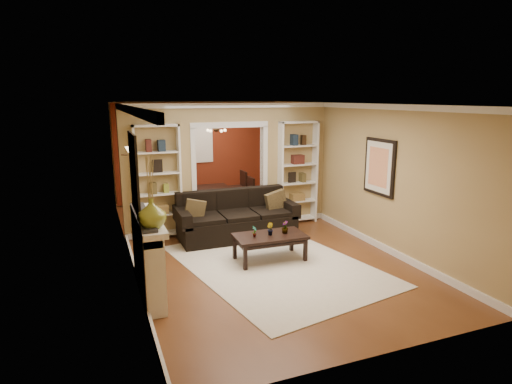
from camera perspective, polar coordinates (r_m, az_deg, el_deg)
name	(u,v)px	position (r m, az deg, el deg)	size (l,w,h in m)	color
floor	(249,244)	(8.45, -0.94, -6.93)	(8.00, 8.00, 0.00)	brown
ceiling	(248,104)	(7.97, -1.01, 11.69)	(8.00, 8.00, 0.00)	white
wall_back	(198,152)	(11.89, -7.70, 5.35)	(8.00, 8.00, 0.00)	tan
wall_front	(382,241)	(4.68, 16.40, -6.31)	(8.00, 8.00, 0.00)	tan
wall_left	(125,185)	(7.64, -17.02, 0.90)	(8.00, 8.00, 0.00)	tan
wall_right	(350,169)	(9.12, 12.43, 2.99)	(8.00, 8.00, 0.00)	tan
partition_wall	(229,167)	(9.22, -3.56, 3.36)	(4.50, 0.15, 2.70)	tan
red_back_panel	(199,153)	(11.87, -7.66, 5.19)	(4.44, 0.04, 2.64)	maroon
dining_window	(199,145)	(11.80, -7.65, 6.27)	(0.78, 0.03, 0.98)	#8CA5CC
area_rug	(275,265)	(7.44, 2.54, -9.68)	(2.68, 3.76, 0.01)	silver
sofa	(237,215)	(8.68, -2.59, -3.13)	(2.42, 1.05, 0.95)	black
pillow_left	(195,211)	(8.39, -8.13, -2.54)	(0.38, 0.11, 0.38)	brown
pillow_right	(276,202)	(8.91, 2.67, -1.34)	(0.44, 0.12, 0.44)	brown
coffee_table	(270,248)	(7.57, 1.85, -7.42)	(1.24, 0.67, 0.47)	black
plant_left	(254,232)	(7.36, -0.21, -5.29)	(0.10, 0.07, 0.19)	#336626
plant_center	(270,229)	(7.46, 1.87, -4.95)	(0.12, 0.10, 0.22)	#336626
plant_right	(285,227)	(7.57, 3.89, -4.69)	(0.12, 0.12, 0.22)	#336626
bookshelf_left	(158,183)	(8.75, -12.91, 1.24)	(0.90, 0.30, 2.30)	white
bookshelf_right	(297,173)	(9.68, 5.54, 2.57)	(0.90, 0.30, 2.30)	white
fireplace	(149,256)	(6.42, -14.05, -8.27)	(0.32, 1.70, 1.16)	white
vase	(152,213)	(5.67, -13.75, -2.78)	(0.37, 0.37, 0.39)	olive
mirror	(134,173)	(6.09, -15.96, 2.41)	(0.03, 0.95, 1.10)	silver
wall_sconce	(127,153)	(8.11, -16.84, 5.01)	(0.18, 0.18, 0.22)	#FFE0A5
framed_art	(379,167)	(8.26, 16.08, 3.22)	(0.04, 0.85, 1.05)	black
dining_table	(218,200)	(10.86, -5.13, -1.07)	(0.86, 1.54, 0.54)	black
dining_chair_nw	(199,200)	(10.41, -7.59, -1.01)	(0.39, 0.39, 0.80)	black
dining_chair_ne	(242,194)	(10.70, -1.87, -0.28)	(0.44, 0.44, 0.88)	black
dining_chair_sw	(193,192)	(10.97, -8.35, -0.03)	(0.45, 0.45, 0.91)	black
dining_chair_se	(234,188)	(11.25, -2.89, 0.50)	(0.47, 0.47, 0.95)	black
chandelier	(210,131)	(10.57, -6.12, 8.15)	(0.50, 0.50, 0.30)	#3F2C1C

